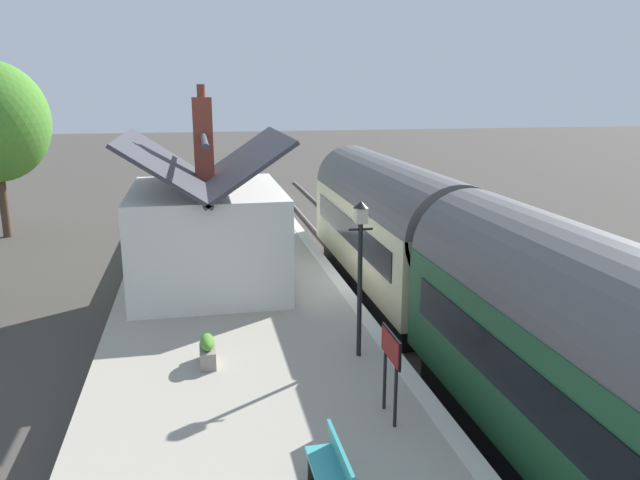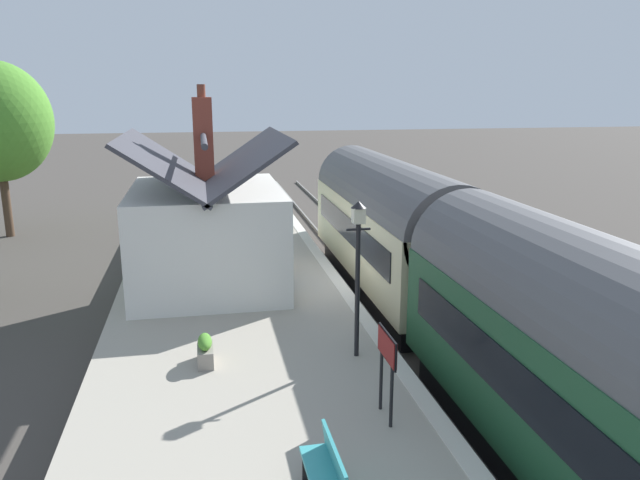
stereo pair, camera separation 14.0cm
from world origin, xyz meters
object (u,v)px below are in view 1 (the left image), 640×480
at_px(station_building, 208,232).
at_px(lamp_post_platform, 360,248).
at_px(bench_near_building, 238,225).
at_px(planter_corner_building, 263,232).
at_px(station_sign_board, 391,354).
at_px(train, 459,273).
at_px(bench_platform_end, 241,213).
at_px(bench_by_lamp, 333,473).
at_px(planter_bench_right, 208,350).

distance_m(station_building, lamp_post_platform, 6.42).
relative_size(station_building, lamp_post_platform, 1.71).
relative_size(bench_near_building, planter_corner_building, 1.54).
height_order(bench_near_building, lamp_post_platform, lamp_post_platform).
bearing_deg(station_building, station_sign_board, -161.01).
relative_size(train, station_building, 3.77).
height_order(station_building, planter_corner_building, station_building).
xyz_separation_m(train, planter_corner_building, (9.17, 3.71, -0.94)).
distance_m(bench_platform_end, bench_by_lamp, 18.16).
distance_m(bench_by_lamp, planter_corner_building, 15.11).
xyz_separation_m(station_building, bench_by_lamp, (-10.21, -1.37, -1.07)).
bearing_deg(station_building, bench_near_building, -12.08).
xyz_separation_m(planter_corner_building, lamp_post_platform, (-10.52, -0.89, 2.05)).
distance_m(bench_by_lamp, bench_near_building, 15.79).
xyz_separation_m(bench_platform_end, planter_bench_right, (-13.38, 1.70, -0.18)).
bearing_deg(station_sign_board, bench_by_lamp, 144.38).
height_order(bench_by_lamp, bench_near_building, same).
relative_size(bench_platform_end, planter_bench_right, 1.88).
xyz_separation_m(train, station_sign_board, (-3.90, 2.96, -0.06)).
bearing_deg(planter_corner_building, train, -157.97).
distance_m(bench_platform_end, planter_bench_right, 13.49).
height_order(train, station_sign_board, train).
bearing_deg(train, bench_platform_end, 19.24).
xyz_separation_m(planter_bench_right, station_sign_board, (-2.76, -3.02, 0.89)).
bearing_deg(bench_by_lamp, station_building, 7.65).
bearing_deg(station_sign_board, train, -37.13).
bearing_deg(bench_near_building, planter_corner_building, -128.65).
height_order(bench_near_building, planter_corner_building, bench_near_building).
relative_size(train, planter_bench_right, 28.57).
bearing_deg(train, planter_bench_right, 100.85).
bearing_deg(bench_platform_end, bench_near_building, 172.55).
xyz_separation_m(station_building, planter_bench_right, (-5.43, 0.20, -1.25)).
relative_size(bench_by_lamp, station_sign_board, 0.89).
distance_m(planter_corner_building, lamp_post_platform, 10.75).
bearing_deg(station_sign_board, planter_bench_right, 47.54).
relative_size(bench_by_lamp, bench_near_building, 0.99).
distance_m(train, bench_near_building, 10.90).
bearing_deg(station_building, bench_platform_end, -10.71).
bearing_deg(station_building, planter_bench_right, 177.91).
bearing_deg(bench_platform_end, bench_by_lamp, 179.58).
height_order(station_building, bench_platform_end, station_building).
bearing_deg(train, station_sign_board, 142.87).
xyz_separation_m(train, lamp_post_platform, (-1.35, 2.82, 1.11)).
relative_size(station_building, bench_by_lamp, 4.07).
bearing_deg(bench_by_lamp, planter_bench_right, 18.18).
xyz_separation_m(station_building, station_sign_board, (-8.19, -2.82, -0.36)).
relative_size(planter_bench_right, planter_corner_building, 0.82).
height_order(planter_bench_right, planter_corner_building, planter_corner_building).
distance_m(train, planter_bench_right, 6.15).
bearing_deg(lamp_post_platform, station_sign_board, 176.91).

